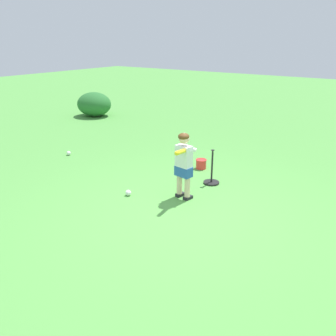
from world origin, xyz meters
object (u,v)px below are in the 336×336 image
at_px(batting_tee, 212,178).
at_px(play_ball_far_left, 69,153).
at_px(toy_bucket, 201,164).
at_px(play_ball_behind_batter, 128,193).
at_px(child_batter, 184,160).

bearing_deg(batting_tee, play_ball_far_left, 96.87).
height_order(play_ball_far_left, toy_bucket, toy_bucket).
xyz_separation_m(batting_tee, toy_bucket, (0.55, 0.53, -0.01)).
height_order(play_ball_behind_batter, batting_tee, batting_tee).
xyz_separation_m(play_ball_behind_batter, batting_tee, (1.24, -0.86, 0.06)).
bearing_deg(play_ball_behind_batter, batting_tee, -34.70).
height_order(child_batter, toy_bucket, child_batter).
distance_m(play_ball_far_left, batting_tee, 3.36).
distance_m(play_ball_behind_batter, play_ball_far_left, 2.61).
bearing_deg(play_ball_far_left, toy_bucket, -71.20).
bearing_deg(play_ball_far_left, play_ball_behind_batter, -108.80).
xyz_separation_m(play_ball_behind_batter, toy_bucket, (1.79, -0.33, 0.05)).
relative_size(play_ball_behind_batter, batting_tee, 0.16).
bearing_deg(child_batter, play_ball_behind_batter, 119.32).
bearing_deg(play_ball_behind_batter, child_batter, -60.68).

